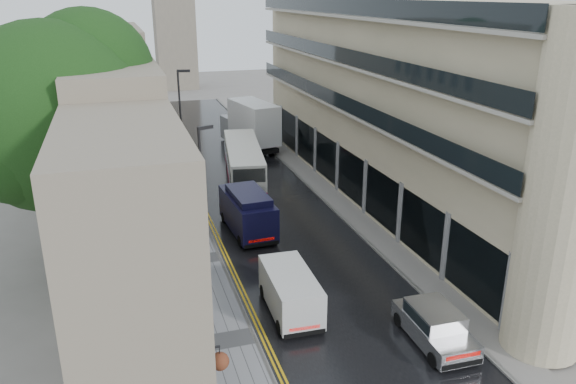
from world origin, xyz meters
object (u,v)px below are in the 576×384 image
white_van (280,314)px  lamp_post_far (181,128)px  white_lorry (247,131)px  lamp_post_near (202,200)px  pedestrian (199,247)px  cream_bus (231,177)px  tree_near (57,150)px  silver_hatchback (435,349)px  tree_far (77,113)px  navy_van (240,224)px

white_van → lamp_post_far: bearing=95.1°
white_lorry → lamp_post_near: size_ratio=1.13×
pedestrian → cream_bus: bearing=-94.3°
tree_near → lamp_post_far: (7.80, 13.51, -2.40)m
white_lorry → silver_hatchback: 33.33m
tree_near → pedestrian: tree_near is taller
silver_hatchback → lamp_post_far: 27.89m
tree_near → white_lorry: (14.57, 19.98, -4.57)m
tree_far → white_lorry: bearing=26.1°
silver_hatchback → pedestrian: 14.43m
pedestrian → white_lorry: bearing=-93.5°
silver_hatchback → white_lorry: bearing=91.0°
cream_bus → lamp_post_far: size_ratio=1.27×
silver_hatchback → lamp_post_far: (-6.69, 26.82, 3.69)m
tree_near → lamp_post_far: bearing=60.0°
cream_bus → lamp_post_far: 5.98m
tree_near → white_van: (9.13, -9.25, -5.85)m
tree_far → lamp_post_far: tree_far is taller
navy_van → cream_bus: bearing=78.4°
tree_far → pedestrian: bearing=-65.4°
lamp_post_near → pedestrian: bearing=85.5°
navy_van → pedestrian: size_ratio=3.13×
pedestrian → tree_far: bearing=-48.7°
cream_bus → white_van: 18.60m
cream_bus → navy_van: (-1.30, -8.94, -0.07)m
navy_van → pedestrian: (-2.70, -1.46, -0.44)m
silver_hatchback → pedestrian: (-7.73, 12.19, 0.18)m
tree_far → white_van: (8.83, -22.25, -5.14)m
white_lorry → pedestrian: white_lorry is taller
lamp_post_near → lamp_post_far: 15.41m
white_lorry → cream_bus: bearing=-120.4°
lamp_post_near → lamp_post_far: (0.81, 15.38, 0.48)m
tree_far → lamp_post_near: bearing=-65.8°
tree_near → white_lorry: bearing=53.9°
white_lorry → pedestrian: (-7.80, -21.10, -1.33)m
tree_far → lamp_post_near: 16.45m
lamp_post_far → tree_near: bearing=-108.2°
white_van → lamp_post_far: 23.06m
white_van → lamp_post_far: lamp_post_far is taller
silver_hatchback → white_van: (-5.36, 4.06, 0.23)m
pedestrian → lamp_post_far: size_ratio=0.21×
navy_van → lamp_post_far: size_ratio=0.65×
white_van → lamp_post_far: size_ratio=0.53×
tree_near → cream_bus: 15.21m
lamp_post_near → silver_hatchback: bearing=-78.1°
silver_hatchback → navy_van: (-5.02, 13.65, 0.62)m
white_lorry → lamp_post_near: lamp_post_near is taller
tree_far → tree_near: bearing=-91.3°
tree_far → navy_van: bearing=-54.1°
silver_hatchback → lamp_post_far: size_ratio=0.50×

